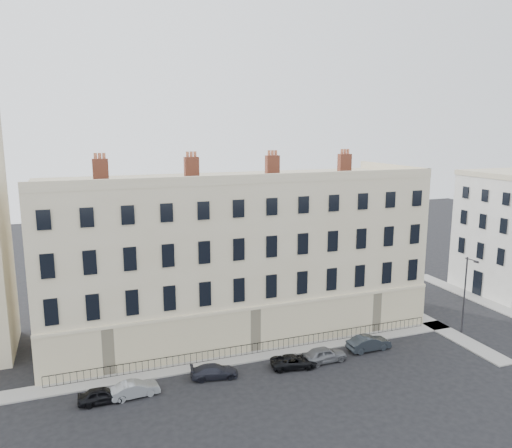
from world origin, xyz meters
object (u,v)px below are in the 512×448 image
(car_a, at_px, (102,395))
(streetlamp, at_px, (465,292))
(car_d, at_px, (294,361))
(car_e, at_px, (324,354))
(car_b, at_px, (135,389))
(car_f, at_px, (369,343))
(car_c, at_px, (214,371))

(car_a, distance_m, streetlamp, 33.81)
(car_d, bearing_deg, car_e, -79.27)
(car_b, xyz_separation_m, car_f, (20.63, 0.75, 0.08))
(car_b, bearing_deg, streetlamp, -93.66)
(car_e, distance_m, car_f, 4.85)
(car_c, bearing_deg, car_a, 103.29)
(car_e, height_order, car_f, car_f)
(car_a, xyz_separation_m, car_e, (18.16, 0.15, 0.08))
(car_a, xyz_separation_m, streetlamp, (33.60, 0.86, 3.63))
(car_e, bearing_deg, car_f, -84.04)
(car_d, xyz_separation_m, car_e, (2.88, 0.05, 0.12))
(car_c, relative_size, car_e, 0.98)
(car_d, distance_m, streetlamp, 18.70)
(car_a, distance_m, car_e, 18.16)
(car_d, bearing_deg, car_a, 100.00)
(car_d, height_order, car_e, car_e)
(car_c, bearing_deg, car_b, 104.72)
(car_b, xyz_separation_m, car_e, (15.82, 0.11, 0.07))
(car_b, bearing_deg, car_e, -94.78)
(car_a, relative_size, car_c, 0.90)
(streetlamp, bearing_deg, car_b, 172.95)
(car_a, height_order, car_c, car_a)
(car_d, xyz_separation_m, car_f, (7.69, 0.70, 0.13))
(car_f, bearing_deg, car_c, 88.81)
(car_c, relative_size, car_f, 0.94)
(car_c, height_order, streetlamp, streetlamp)
(car_e, distance_m, streetlamp, 15.86)
(car_b, relative_size, car_c, 0.94)
(car_a, distance_m, car_c, 8.64)
(car_a, relative_size, car_d, 0.88)
(car_a, bearing_deg, car_e, -88.62)
(car_c, bearing_deg, car_f, -81.20)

